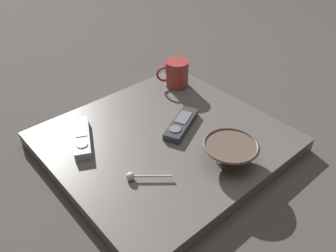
# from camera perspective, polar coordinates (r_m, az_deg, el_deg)

# --- Properties ---
(ground_plane) EXTENTS (6.00, 6.00, 0.00)m
(ground_plane) POSITION_cam_1_polar(r_m,az_deg,el_deg) (1.05, -0.54, -3.58)
(ground_plane) COLOR #47423D
(table) EXTENTS (0.64, 0.60, 0.04)m
(table) POSITION_cam_1_polar(r_m,az_deg,el_deg) (1.03, -0.55, -2.64)
(table) COLOR #5B5651
(table) RESTS_ON ground
(cereal_bowl) EXTENTS (0.15, 0.15, 0.06)m
(cereal_bowl) POSITION_cam_1_polar(r_m,az_deg,el_deg) (0.93, 10.25, -4.16)
(cereal_bowl) COLOR brown
(cereal_bowl) RESTS_ON table
(coffee_mug) EXTENTS (0.11, 0.09, 0.10)m
(coffee_mug) POSITION_cam_1_polar(r_m,az_deg,el_deg) (1.24, 1.40, 8.69)
(coffee_mug) COLOR #A53833
(coffee_mug) RESTS_ON table
(teaspoon) EXTENTS (0.09, 0.08, 0.02)m
(teaspoon) POSITION_cam_1_polar(r_m,az_deg,el_deg) (0.88, -5.41, -8.32)
(teaspoon) COLOR silver
(teaspoon) RESTS_ON table
(tv_remote_near) EXTENTS (0.17, 0.12, 0.02)m
(tv_remote_near) POSITION_cam_1_polar(r_m,az_deg,el_deg) (1.05, 2.13, 0.38)
(tv_remote_near) COLOR #38383D
(tv_remote_near) RESTS_ON table
(tv_remote_far) EXTENTS (0.12, 0.18, 0.03)m
(tv_remote_far) POSITION_cam_1_polar(r_m,az_deg,el_deg) (1.02, -14.13, -1.81)
(tv_remote_far) COLOR #9E9EA3
(tv_remote_far) RESTS_ON table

